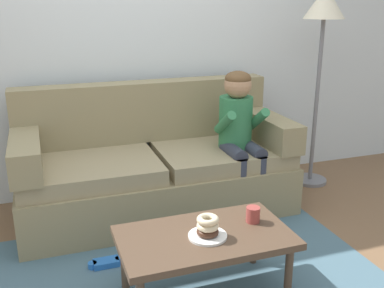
% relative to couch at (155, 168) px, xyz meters
% --- Properties ---
extents(ground, '(10.00, 10.00, 0.00)m').
position_rel_couch_xyz_m(ground, '(-0.06, -0.85, -0.35)').
color(ground, brown).
extents(wall_back, '(8.00, 0.10, 2.80)m').
position_rel_couch_xyz_m(wall_back, '(-0.06, 0.55, 1.05)').
color(wall_back, silver).
rests_on(wall_back, ground).
extents(area_rug, '(2.31, 1.83, 0.01)m').
position_rel_couch_xyz_m(area_rug, '(-0.06, -1.10, -0.34)').
color(area_rug, '#476675').
rests_on(area_rug, ground).
extents(couch, '(2.06, 0.90, 0.98)m').
position_rel_couch_xyz_m(couch, '(0.00, 0.00, 0.00)').
color(couch, '#8C7F5B').
rests_on(couch, ground).
extents(coffee_table, '(0.94, 0.53, 0.39)m').
position_rel_couch_xyz_m(coffee_table, '(-0.03, -1.19, -0.00)').
color(coffee_table, '#4C3828').
rests_on(coffee_table, ground).
extents(person_child, '(0.34, 0.58, 1.10)m').
position_rel_couch_xyz_m(person_child, '(0.62, -0.21, 0.32)').
color(person_child, '#337A4C').
rests_on(person_child, ground).
extents(plate, '(0.21, 0.21, 0.01)m').
position_rel_couch_xyz_m(plate, '(-0.03, -1.22, 0.05)').
color(plate, white).
rests_on(plate, coffee_table).
extents(donut, '(0.14, 0.14, 0.04)m').
position_rel_couch_xyz_m(donut, '(-0.03, -1.22, 0.08)').
color(donut, '#422619').
rests_on(donut, plate).
extents(donut_second, '(0.17, 0.17, 0.04)m').
position_rel_couch_xyz_m(donut_second, '(-0.03, -1.22, 0.11)').
color(donut_second, beige).
rests_on(donut_second, donut).
extents(donut_third, '(0.13, 0.13, 0.04)m').
position_rel_couch_xyz_m(donut_third, '(-0.03, -1.22, 0.15)').
color(donut_third, beige).
rests_on(donut_third, donut_second).
extents(mug, '(0.08, 0.08, 0.09)m').
position_rel_couch_xyz_m(mug, '(0.28, -1.14, 0.09)').
color(mug, '#993D38').
rests_on(mug, coffee_table).
extents(toy_controller, '(0.23, 0.09, 0.05)m').
position_rel_couch_xyz_m(toy_controller, '(-0.51, -0.71, -0.33)').
color(toy_controller, blue).
rests_on(toy_controller, ground).
extents(floor_lamp, '(0.34, 0.34, 1.72)m').
position_rel_couch_xyz_m(floor_lamp, '(1.49, 0.07, 1.07)').
color(floor_lamp, slate).
rests_on(floor_lamp, ground).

